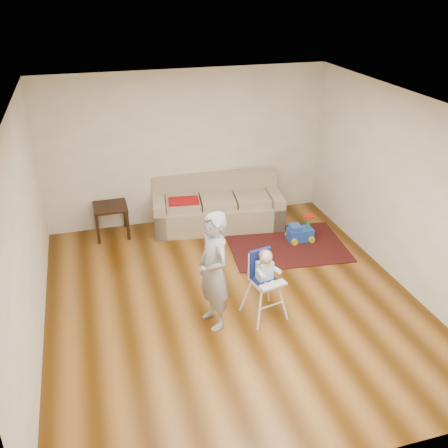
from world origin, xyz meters
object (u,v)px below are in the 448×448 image
object	(u,v)px
ride_on_toy	(300,228)
toy_ball	(263,252)
sofa	(217,203)
high_chair	(265,285)
side_table	(112,220)
adult	(214,271)

from	to	relation	value
ride_on_toy	toy_ball	world-z (taller)	ride_on_toy
sofa	high_chair	size ratio (longest dim) A/B	2.39
side_table	toy_ball	size ratio (longest dim) A/B	3.87
ride_on_toy	high_chair	world-z (taller)	high_chair
ride_on_toy	adult	distance (m)	2.71
ride_on_toy	high_chair	xyz separation A→B (m)	(-1.30, -1.77, 0.24)
high_chair	toy_ball	bearing A→B (deg)	58.22
side_table	high_chair	world-z (taller)	high_chair
toy_ball	side_table	bearing A→B (deg)	147.58
toy_ball	ride_on_toy	bearing A→B (deg)	23.15
sofa	high_chair	bearing A→B (deg)	-84.78
sofa	toy_ball	world-z (taller)	sofa
toy_ball	adult	world-z (taller)	adult
ride_on_toy	adult	size ratio (longest dim) A/B	0.28
ride_on_toy	high_chair	size ratio (longest dim) A/B	0.45
ride_on_toy	adult	bearing A→B (deg)	-138.60
sofa	toy_ball	bearing A→B (deg)	-64.80
ride_on_toy	adult	xyz separation A→B (m)	(-1.98, -1.76, 0.55)
adult	ride_on_toy	bearing A→B (deg)	119.17
high_chair	adult	world-z (taller)	adult
side_table	high_chair	xyz separation A→B (m)	(1.73, -2.87, 0.20)
high_chair	adult	distance (m)	0.75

